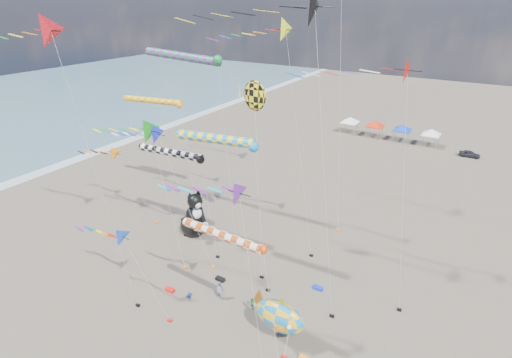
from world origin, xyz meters
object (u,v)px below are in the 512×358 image
object	(u,v)px
child_blue	(190,296)
fish_inflatable	(279,316)
cat_inflatable	(194,212)
parked_car	(470,154)
child_green	(252,303)
person_adult	(219,291)

from	to	relation	value
child_blue	fish_inflatable	bearing A→B (deg)	-52.98
cat_inflatable	parked_car	size ratio (longest dim) A/B	1.81
cat_inflatable	child_blue	distance (m)	11.09
fish_inflatable	child_green	distance (m)	4.89
fish_inflatable	child_green	world-z (taller)	fish_inflatable
cat_inflatable	fish_inflatable	world-z (taller)	cat_inflatable
person_adult	child_green	world-z (taller)	person_adult
child_green	parked_car	distance (m)	51.28
person_adult	child_blue	xyz separation A→B (m)	(-2.14, -1.56, -0.41)
child_green	parked_car	world-z (taller)	child_green
child_blue	cat_inflatable	bearing A→B (deg)	74.69
child_green	child_blue	size ratio (longest dim) A/B	1.12
fish_inflatable	person_adult	distance (m)	7.29
child_green	person_adult	bearing A→B (deg)	-148.06
cat_inflatable	child_green	xyz separation A→B (m)	(11.67, -6.62, -2.40)
cat_inflatable	fish_inflatable	distance (m)	17.79
child_green	fish_inflatable	bearing A→B (deg)	-7.44
fish_inflatable	child_blue	distance (m)	9.26
fish_inflatable	person_adult	world-z (taller)	fish_inflatable
cat_inflatable	child_green	bearing A→B (deg)	-6.19
child_green	parked_car	xyz separation A→B (m)	(12.35, 49.77, -0.01)
person_adult	parked_car	bearing A→B (deg)	74.32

